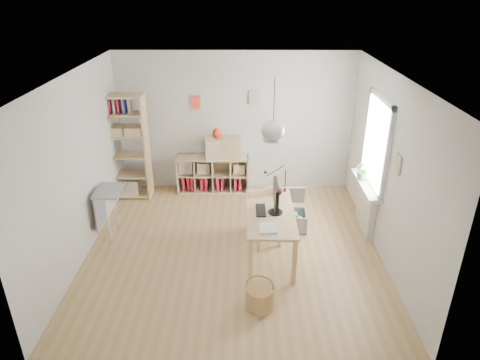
{
  "coord_description": "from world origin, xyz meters",
  "views": [
    {
      "loc": [
        0.14,
        -5.64,
        3.84
      ],
      "look_at": [
        0.1,
        0.3,
        1.05
      ],
      "focal_mm": 32.0,
      "sensor_mm": 36.0,
      "label": 1
    }
  ],
  "objects_px": {
    "desk": "(270,217)",
    "drawer_chest": "(223,148)",
    "tall_bookshelf": "(126,143)",
    "monitor": "(276,197)",
    "cube_shelf": "(212,176)",
    "storage_chest": "(288,216)",
    "chair": "(263,215)"
  },
  "relations": [
    {
      "from": "chair",
      "to": "monitor",
      "type": "distance_m",
      "value": 0.66
    },
    {
      "from": "cube_shelf",
      "to": "drawer_chest",
      "type": "xyz_separation_m",
      "value": [
        0.23,
        -0.04,
        0.61
      ]
    },
    {
      "from": "desk",
      "to": "monitor",
      "type": "distance_m",
      "value": 0.37
    },
    {
      "from": "chair",
      "to": "storage_chest",
      "type": "height_order",
      "value": "chair"
    },
    {
      "from": "tall_bookshelf",
      "to": "cube_shelf",
      "type": "bearing_deg",
      "value": 10.19
    },
    {
      "from": "cube_shelf",
      "to": "storage_chest",
      "type": "xyz_separation_m",
      "value": [
        1.39,
        -1.41,
        -0.09
      ]
    },
    {
      "from": "desk",
      "to": "tall_bookshelf",
      "type": "bearing_deg",
      "value": 142.99
    },
    {
      "from": "cube_shelf",
      "to": "monitor",
      "type": "bearing_deg",
      "value": -64.29
    },
    {
      "from": "desk",
      "to": "monitor",
      "type": "xyz_separation_m",
      "value": [
        0.07,
        -0.04,
        0.36
      ]
    },
    {
      "from": "tall_bookshelf",
      "to": "monitor",
      "type": "bearing_deg",
      "value": -36.78
    },
    {
      "from": "desk",
      "to": "tall_bookshelf",
      "type": "distance_m",
      "value": 3.27
    },
    {
      "from": "cube_shelf",
      "to": "storage_chest",
      "type": "distance_m",
      "value": 1.99
    },
    {
      "from": "monitor",
      "to": "chair",
      "type": "bearing_deg",
      "value": 111.72
    },
    {
      "from": "monitor",
      "to": "drawer_chest",
      "type": "relative_size",
      "value": 0.8
    },
    {
      "from": "storage_chest",
      "to": "drawer_chest",
      "type": "height_order",
      "value": "drawer_chest"
    },
    {
      "from": "monitor",
      "to": "storage_chest",
      "type": "bearing_deg",
      "value": 71.13
    },
    {
      "from": "desk",
      "to": "cube_shelf",
      "type": "distance_m",
      "value": 2.48
    },
    {
      "from": "storage_chest",
      "to": "drawer_chest",
      "type": "relative_size",
      "value": 1.04
    },
    {
      "from": "cube_shelf",
      "to": "monitor",
      "type": "relative_size",
      "value": 2.59
    },
    {
      "from": "desk",
      "to": "monitor",
      "type": "bearing_deg",
      "value": -27.23
    },
    {
      "from": "monitor",
      "to": "drawer_chest",
      "type": "distance_m",
      "value": 2.39
    },
    {
      "from": "storage_chest",
      "to": "desk",
      "type": "bearing_deg",
      "value": -112.53
    },
    {
      "from": "tall_bookshelf",
      "to": "drawer_chest",
      "type": "relative_size",
      "value": 2.97
    },
    {
      "from": "cube_shelf",
      "to": "monitor",
      "type": "xyz_separation_m",
      "value": [
        1.09,
        -2.27,
        0.72
      ]
    },
    {
      "from": "desk",
      "to": "drawer_chest",
      "type": "height_order",
      "value": "drawer_chest"
    },
    {
      "from": "desk",
      "to": "drawer_chest",
      "type": "xyz_separation_m",
      "value": [
        -0.79,
        2.19,
        0.26
      ]
    },
    {
      "from": "cube_shelf",
      "to": "drawer_chest",
      "type": "distance_m",
      "value": 0.66
    },
    {
      "from": "tall_bookshelf",
      "to": "drawer_chest",
      "type": "bearing_deg",
      "value": 7.62
    },
    {
      "from": "cube_shelf",
      "to": "tall_bookshelf",
      "type": "height_order",
      "value": "tall_bookshelf"
    },
    {
      "from": "cube_shelf",
      "to": "chair",
      "type": "bearing_deg",
      "value": -63.39
    },
    {
      "from": "monitor",
      "to": "tall_bookshelf",
      "type": "bearing_deg",
      "value": 143.74
    },
    {
      "from": "monitor",
      "to": "desk",
      "type": "bearing_deg",
      "value": 153.29
    }
  ]
}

